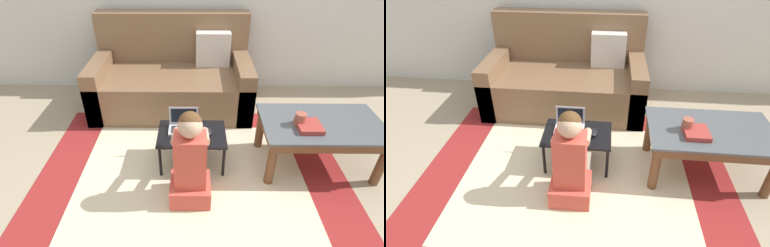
# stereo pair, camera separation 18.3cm
# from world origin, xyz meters

# --- Properties ---
(ground_plane) EXTENTS (16.00, 16.00, 0.00)m
(ground_plane) POSITION_xyz_m (0.00, 0.00, 0.00)
(ground_plane) COLOR gray
(area_rug) EXTENTS (2.49, 1.97, 0.01)m
(area_rug) POSITION_xyz_m (0.00, 0.03, 0.00)
(area_rug) COLOR maroon
(area_rug) RESTS_ON ground_plane
(couch) EXTENTS (1.63, 0.90, 0.94)m
(couch) POSITION_xyz_m (-0.22, 1.24, 0.31)
(couch) COLOR brown
(couch) RESTS_ON ground_plane
(coffee_table) EXTENTS (0.94, 0.57, 0.42)m
(coffee_table) POSITION_xyz_m (1.02, 0.22, 0.35)
(coffee_table) COLOR #4C5156
(coffee_table) RESTS_ON ground_plane
(laptop_desk) EXTENTS (0.55, 0.38, 0.31)m
(laptop_desk) POSITION_xyz_m (0.00, 0.22, 0.27)
(laptop_desk) COLOR black
(laptop_desk) RESTS_ON ground_plane
(laptop) EXTENTS (0.24, 0.16, 0.17)m
(laptop) POSITION_xyz_m (-0.07, 0.28, 0.34)
(laptop) COLOR #B7BCC6
(laptop) RESTS_ON laptop_desk
(computer_mouse) EXTENTS (0.07, 0.10, 0.03)m
(computer_mouse) POSITION_xyz_m (0.13, 0.22, 0.32)
(computer_mouse) COLOR black
(computer_mouse) RESTS_ON laptop_desk
(person_seated) EXTENTS (0.29, 0.39, 0.74)m
(person_seated) POSITION_xyz_m (-0.01, -0.17, 0.34)
(person_seated) COLOR #CC4C3D
(person_seated) RESTS_ON ground_plane
(cup_on_table) EXTENTS (0.08, 0.08, 0.10)m
(cup_on_table) POSITION_xyz_m (0.82, 0.18, 0.47)
(cup_on_table) COLOR #994C3D
(cup_on_table) RESTS_ON coffee_table
(book_on_table) EXTENTS (0.18, 0.19, 0.04)m
(book_on_table) POSITION_xyz_m (0.88, 0.14, 0.44)
(book_on_table) COLOR #99332D
(book_on_table) RESTS_ON coffee_table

